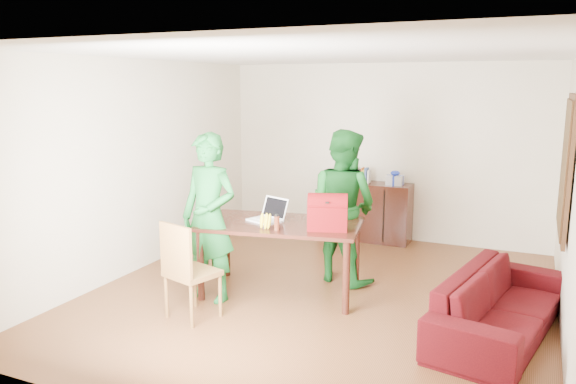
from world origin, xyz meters
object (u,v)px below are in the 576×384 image
at_px(laptop, 265,217).
at_px(red_bag, 328,215).
at_px(person_far, 343,206).
at_px(bottle, 277,222).
at_px(sofa, 500,305).
at_px(table, 281,232).
at_px(chair, 192,290).
at_px(person_near, 209,217).

relative_size(laptop, red_bag, 1.02).
relative_size(person_far, bottle, 10.63).
xyz_separation_m(red_bag, sofa, (1.80, -0.07, -0.69)).
bearing_deg(table, chair, -128.52).
bearing_deg(bottle, chair, -133.53).
relative_size(chair, bottle, 5.87).
height_order(person_near, bottle, person_near).
distance_m(person_far, bottle, 1.12).
xyz_separation_m(laptop, bottle, (0.30, -0.31, 0.04)).
height_order(chair, red_bag, red_bag).
relative_size(person_near, bottle, 10.70).
relative_size(chair, person_far, 0.55).
relative_size(table, person_far, 1.04).
xyz_separation_m(table, sofa, (2.39, -0.15, -0.42)).
xyz_separation_m(table, person_near, (-0.66, -0.47, 0.21)).
relative_size(chair, red_bag, 2.43).
height_order(bottle, sofa, bottle).
xyz_separation_m(person_near, bottle, (0.76, 0.14, -0.01)).
distance_m(chair, person_near, 0.84).
bearing_deg(table, laptop, 174.94).
xyz_separation_m(person_near, red_bag, (1.25, 0.39, 0.06)).
bearing_deg(red_bag, sofa, -19.58).
bearing_deg(sofa, table, 98.04).
height_order(laptop, sofa, laptop).
bearing_deg(person_near, chair, -73.62).
bearing_deg(sofa, red_bag, 99.32).
distance_m(table, laptop, 0.25).
bearing_deg(person_far, red_bag, 115.98).
height_order(laptop, red_bag, red_bag).
height_order(table, laptop, laptop).
distance_m(table, chair, 1.23).
height_order(chair, person_far, person_far).
bearing_deg(person_far, chair, 78.29).
bearing_deg(person_far, sofa, 174.57).
bearing_deg(laptop, person_far, 67.31).
height_order(person_near, red_bag, person_near).
relative_size(table, laptop, 4.46).
xyz_separation_m(laptop, red_bag, (0.79, -0.06, 0.11)).
distance_m(bottle, red_bag, 0.55).
relative_size(bottle, sofa, 0.08).
bearing_deg(chair, person_near, 118.20).
height_order(table, person_far, person_far).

